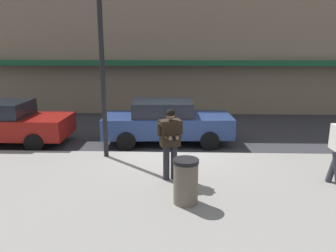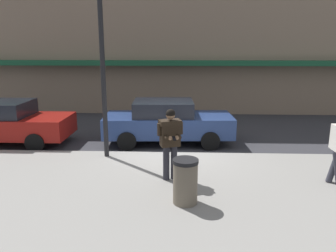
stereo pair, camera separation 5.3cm
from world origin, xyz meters
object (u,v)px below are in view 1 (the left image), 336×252
parked_sedan_near (3,123)px  parked_sedan_mid (167,121)px  man_texting_on_phone (170,137)px  street_lamp_post (102,56)px  trash_bin (186,181)px

parked_sedan_near → parked_sedan_mid: same height
man_texting_on_phone → street_lamp_post: size_ratio=0.37×
street_lamp_post → trash_bin: street_lamp_post is taller
man_texting_on_phone → street_lamp_post: (-2.00, 1.71, 1.89)m
man_texting_on_phone → trash_bin: man_texting_on_phone is taller
parked_sedan_near → parked_sedan_mid: 5.74m
parked_sedan_near → street_lamp_post: bearing=-21.6°
trash_bin → man_texting_on_phone: bearing=106.0°
man_texting_on_phone → trash_bin: bearing=-74.0°
parked_sedan_near → trash_bin: (6.32, -4.54, -0.16)m
parked_sedan_mid → man_texting_on_phone: size_ratio=2.54×
parked_sedan_near → trash_bin: parked_sedan_near is taller
parked_sedan_mid → street_lamp_post: 3.53m
parked_sedan_mid → man_texting_on_phone: (0.23, -3.66, 0.46)m
parked_sedan_mid → street_lamp_post: (-1.76, -1.95, 2.35)m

